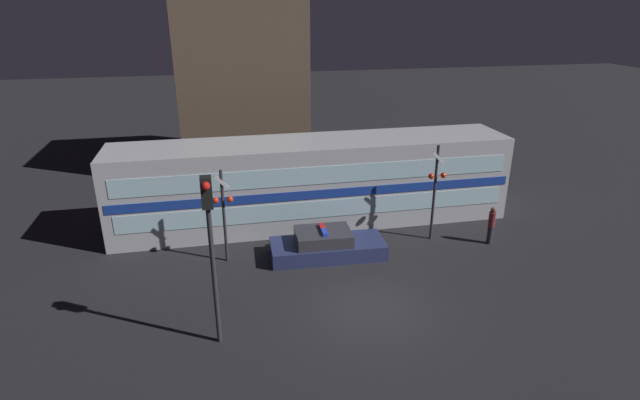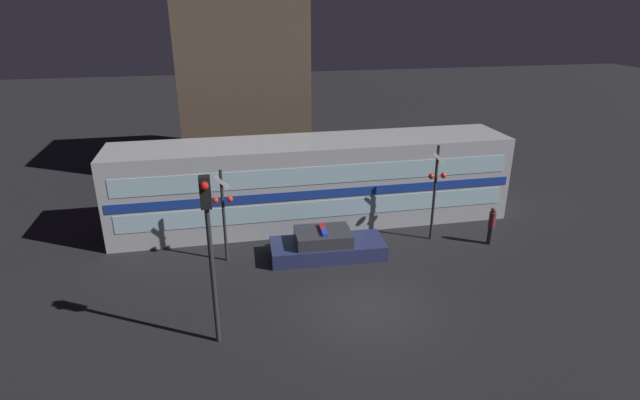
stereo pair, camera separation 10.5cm
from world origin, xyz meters
name	(u,v)px [view 2 (the right image)]	position (x,y,z in m)	size (l,w,h in m)	color
ground_plane	(368,308)	(0.00, 0.00, 0.00)	(120.00, 120.00, 0.00)	black
train	(313,182)	(-0.43, 7.39, 1.92)	(17.75, 3.12, 3.85)	#B7BABF
police_car	(326,246)	(-0.58, 3.91, 0.45)	(4.61, 1.96, 1.23)	navy
pedestrian	(491,225)	(6.41, 3.58, 0.85)	(0.28, 0.28, 1.64)	#2D2833
crossing_signal_near	(435,187)	(4.16, 4.47, 2.40)	(0.78, 0.31, 4.17)	#2D2D33
crossing_signal_far	(223,210)	(-4.51, 4.29, 2.19)	(0.78, 0.31, 3.77)	#2D2D33
traffic_light_corner	(209,235)	(-4.92, -0.75, 3.56)	(0.30, 0.46, 5.26)	#2D2D33
building_left	(242,85)	(-2.92, 16.47, 4.96)	(7.02, 6.54, 9.91)	brown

